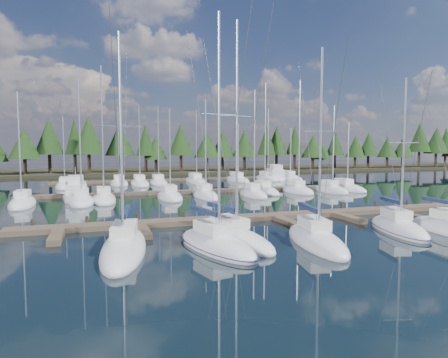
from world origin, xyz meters
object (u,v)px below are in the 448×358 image
object	(u,v)px
front_sailboat_0	(124,247)
front_sailboat_4	(398,228)
main_dock	(276,217)
motor_yacht_right	(275,177)
front_sailboat_2	(233,238)
front_sailboat_1	(215,244)
front_sailboat_3	(316,240)
motor_yacht_left	(76,195)

from	to	relation	value
front_sailboat_0	front_sailboat_4	distance (m)	20.39
main_dock	motor_yacht_right	xyz separation A→B (m)	(18.84, 39.58, 0.33)
main_dock	front_sailboat_2	distance (m)	9.48
front_sailboat_1	front_sailboat_4	distance (m)	14.82
front_sailboat_1	front_sailboat_3	bearing A→B (deg)	-7.15
front_sailboat_4	motor_yacht_right	size ratio (longest dim) A/B	1.19
motor_yacht_left	front_sailboat_1	bearing A→B (deg)	-71.85
front_sailboat_0	front_sailboat_3	distance (m)	12.49
front_sailboat_2	motor_yacht_left	world-z (taller)	front_sailboat_2
main_dock	front_sailboat_0	world-z (taller)	front_sailboat_0
front_sailboat_3	motor_yacht_left	size ratio (longest dim) A/B	1.38
front_sailboat_1	front_sailboat_3	world-z (taller)	front_sailboat_1
front_sailboat_4	front_sailboat_1	bearing A→B (deg)	-177.58
main_dock	front_sailboat_1	bearing A→B (deg)	-134.78
main_dock	front_sailboat_0	size ratio (longest dim) A/B	3.15
front_sailboat_1	front_sailboat_4	bearing A→B (deg)	2.42
front_sailboat_3	front_sailboat_0	bearing A→B (deg)	170.94
front_sailboat_4	front_sailboat_0	bearing A→B (deg)	178.61
front_sailboat_1	front_sailboat_3	size ratio (longest dim) A/B	1.13
front_sailboat_2	front_sailboat_3	xyz separation A→B (m)	(5.13, -2.17, -0.01)
front_sailboat_3	motor_yacht_right	xyz separation A→B (m)	(20.22, 48.63, 0.25)
front_sailboat_2	front_sailboat_1	bearing A→B (deg)	-140.91
motor_yacht_left	motor_yacht_right	bearing A→B (deg)	27.70
front_sailboat_1	motor_yacht_right	world-z (taller)	front_sailboat_1
front_sailboat_2	motor_yacht_right	xyz separation A→B (m)	(25.35, 46.46, 0.24)
motor_yacht_right	main_dock	bearing A→B (deg)	-115.45
front_sailboat_4	front_sailboat_3	bearing A→B (deg)	-169.63
front_sailboat_0	front_sailboat_2	bearing A→B (deg)	1.59
front_sailboat_3	motor_yacht_right	bearing A→B (deg)	67.42
motor_yacht_left	motor_yacht_right	size ratio (longest dim) A/B	0.95
front_sailboat_2	front_sailboat_3	size ratio (longest dim) A/B	1.14
front_sailboat_1	front_sailboat_2	world-z (taller)	front_sailboat_2
front_sailboat_2	front_sailboat_4	xyz separation A→B (m)	(13.18, -0.69, -0.02)
front_sailboat_3	motor_yacht_right	distance (m)	52.67
front_sailboat_2	motor_yacht_left	distance (m)	29.50
front_sailboat_0	front_sailboat_3	world-z (taller)	front_sailboat_0
front_sailboat_0	motor_yacht_right	distance (m)	56.90
main_dock	front_sailboat_1	world-z (taller)	front_sailboat_1
main_dock	front_sailboat_4	distance (m)	10.09
main_dock	front_sailboat_3	world-z (taller)	front_sailboat_3
motor_yacht_right	front_sailboat_2	bearing A→B (deg)	-118.62
front_sailboat_0	front_sailboat_1	world-z (taller)	front_sailboat_1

